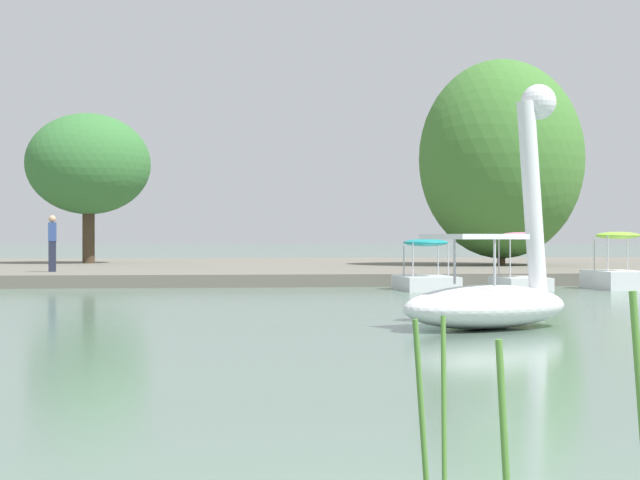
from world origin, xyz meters
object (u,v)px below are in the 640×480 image
Objects in this scene: swan_boat at (492,284)px; pedal_boat_pink at (520,271)px; pedal_boat_teal at (426,274)px; pedal_boat_lime at (618,273)px; tree_willow_overhanging at (501,159)px; tree_sapling_by_fence at (89,164)px; person_on_path at (52,242)px.

swan_boat is 12.81m from pedal_boat_pink.
pedal_boat_lime is (5.34, -0.01, 0.02)m from pedal_boat_teal.
tree_sapling_by_fence is at bearing 164.15° from tree_willow_overhanging.
pedal_boat_lime is at bearing -89.48° from tree_willow_overhanging.
pedal_boat_teal is 11.70m from person_on_path.
pedal_boat_lime is 0.35× the size of tree_sapling_by_fence.
person_on_path is (-15.77, -6.32, -3.11)m from tree_willow_overhanging.
person_on_path is (-13.13, 5.06, 0.77)m from pedal_boat_pink.
pedal_boat_pink is 14.09m from person_on_path.
swan_boat is 0.44× the size of tree_willow_overhanging.
tree_sapling_by_fence reaches higher than pedal_boat_pink.
pedal_boat_lime is at bearing -17.58° from person_on_path.
swan_boat is 12.29m from pedal_boat_teal.
pedal_boat_pink is 2.75m from pedal_boat_lime.
pedal_boat_pink is (4.05, 12.15, -0.20)m from swan_boat.
pedal_boat_lime is 16.67m from person_on_path.
tree_willow_overhanging is (5.24, 11.33, 3.95)m from pedal_boat_teal.
pedal_boat_pink is 12.31m from tree_willow_overhanging.
person_on_path is (0.06, -10.81, -3.10)m from tree_sapling_by_fence.
tree_sapling_by_fence is at bearing 108.06° from swan_boat.
pedal_boat_lime is 0.26× the size of tree_willow_overhanging.
swan_boat is 2.24× the size of person_on_path.
tree_sapling_by_fence reaches higher than person_on_path.
tree_sapling_by_fence reaches higher than pedal_boat_teal.
swan_boat reaches higher than pedal_boat_lime.
pedal_boat_pink is 0.24× the size of tree_willow_overhanging.
swan_boat is 13.95m from pedal_boat_lime.
pedal_boat_lime is (2.74, 0.04, -0.05)m from pedal_boat_pink.
person_on_path is at bearing 158.90° from pedal_boat_pink.
pedal_boat_lime is 22.80m from tree_sapling_by_fence.
pedal_boat_pink is at bearing -179.26° from pedal_boat_lime.
tree_sapling_by_fence is (-13.19, 15.87, 3.87)m from pedal_boat_pink.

